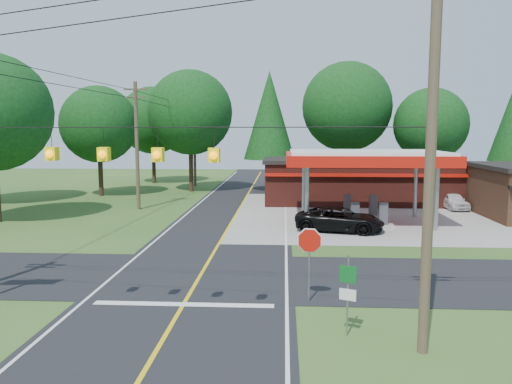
# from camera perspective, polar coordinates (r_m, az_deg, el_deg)

# --- Properties ---
(ground) EXTENTS (120.00, 120.00, 0.00)m
(ground) POSITION_cam_1_polar(r_m,az_deg,el_deg) (21.85, -6.39, -9.53)
(ground) COLOR #2A521D
(ground) RESTS_ON ground
(main_highway) EXTENTS (8.00, 120.00, 0.02)m
(main_highway) POSITION_cam_1_polar(r_m,az_deg,el_deg) (21.84, -6.39, -9.50)
(main_highway) COLOR black
(main_highway) RESTS_ON ground
(cross_road) EXTENTS (70.00, 7.00, 0.02)m
(cross_road) POSITION_cam_1_polar(r_m,az_deg,el_deg) (21.84, -6.39, -9.49)
(cross_road) COLOR black
(cross_road) RESTS_ON ground
(lane_center_yellow) EXTENTS (0.15, 110.00, 0.00)m
(lane_center_yellow) POSITION_cam_1_polar(r_m,az_deg,el_deg) (21.84, -6.39, -9.46)
(lane_center_yellow) COLOR yellow
(lane_center_yellow) RESTS_ON main_highway
(gas_canopy) EXTENTS (10.60, 7.40, 4.88)m
(gas_canopy) POSITION_cam_1_polar(r_m,az_deg,el_deg) (34.13, 12.43, 3.59)
(gas_canopy) COLOR gray
(gas_canopy) RESTS_ON ground
(convenience_store) EXTENTS (16.40, 7.55, 3.80)m
(convenience_store) POSITION_cam_1_polar(r_m,az_deg,el_deg) (44.30, 11.59, 1.30)
(convenience_store) COLOR #5C221A
(convenience_store) RESTS_ON ground
(utility_pole_near_right) EXTENTS (1.80, 0.30, 11.50)m
(utility_pole_near_right) POSITION_cam_1_polar(r_m,az_deg,el_deg) (14.20, 19.39, 5.64)
(utility_pole_near_right) COLOR #473828
(utility_pole_near_right) RESTS_ON ground
(utility_pole_far_left) EXTENTS (1.80, 0.30, 10.00)m
(utility_pole_far_left) POSITION_cam_1_polar(r_m,az_deg,el_deg) (40.35, -13.47, 5.39)
(utility_pole_far_left) COLOR #473828
(utility_pole_far_left) RESTS_ON ground
(utility_pole_north) EXTENTS (0.30, 0.30, 9.50)m
(utility_pole_north) POSITION_cam_1_polar(r_m,az_deg,el_deg) (56.57, -7.02, 5.47)
(utility_pole_north) COLOR #473828
(utility_pole_north) RESTS_ON ground
(overhead_beacons) EXTENTS (17.04, 2.04, 1.03)m
(overhead_beacons) POSITION_cam_1_polar(r_m,az_deg,el_deg) (15.34, -14.20, 6.84)
(overhead_beacons) COLOR black
(overhead_beacons) RESTS_ON ground
(treeline_backdrop) EXTENTS (70.27, 51.59, 13.30)m
(treeline_backdrop) POSITION_cam_1_polar(r_m,az_deg,el_deg) (44.75, -0.26, 8.65)
(treeline_backdrop) COLOR #332316
(treeline_backdrop) RESTS_ON ground
(suv_car) EXTENTS (6.49, 6.49, 1.50)m
(suv_car) POSITION_cam_1_polar(r_m,az_deg,el_deg) (31.31, 9.54, -3.12)
(suv_car) COLOR black
(suv_car) RESTS_ON ground
(sedan_car) EXTENTS (4.12, 4.12, 1.32)m
(sedan_car) POSITION_cam_1_polar(r_m,az_deg,el_deg) (42.65, 21.59, -0.96)
(sedan_car) COLOR white
(sedan_car) RESTS_ON ground
(octagonal_stop_sign) EXTENTS (0.94, 0.23, 2.76)m
(octagonal_stop_sign) POSITION_cam_1_polar(r_m,az_deg,el_deg) (18.13, 6.13, -6.18)
(octagonal_stop_sign) COLOR gray
(octagonal_stop_sign) RESTS_ON ground
(route_sign_post) EXTENTS (0.48, 0.24, 2.52)m
(route_sign_post) POSITION_cam_1_polar(r_m,az_deg,el_deg) (15.47, 10.45, -10.74)
(route_sign_post) COLOR gray
(route_sign_post) RESTS_ON ground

